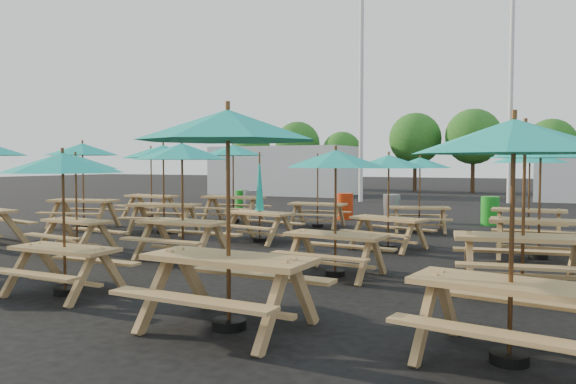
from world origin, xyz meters
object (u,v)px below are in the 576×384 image
at_px(picnic_unit_14, 389,168).
at_px(waste_bin_4, 490,211).
at_px(picnic_unit_19, 530,163).
at_px(waste_bin_0, 242,202).
at_px(picnic_unit_11, 318,166).
at_px(waste_bin_3, 392,208).
at_px(picnic_unit_5, 76,169).
at_px(picnic_unit_9, 182,159).
at_px(picnic_unit_12, 228,140).
at_px(picnic_unit_3, 151,158).
at_px(picnic_unit_15, 420,168).
at_px(picnic_unit_6, 163,157).
at_px(picnic_unit_8, 63,172).
at_px(picnic_unit_13, 336,167).
at_px(picnic_unit_16, 513,153).
at_px(picnic_unit_7, 233,155).
at_px(picnic_unit_10, 260,205).
at_px(picnic_unit_2, 83,155).
at_px(waste_bin_2, 345,206).
at_px(picnic_unit_17, 525,148).
at_px(waste_bin_1, 250,202).
at_px(picnic_unit_18, 541,158).

bearing_deg(picnic_unit_14, waste_bin_4, 91.01).
bearing_deg(picnic_unit_19, waste_bin_0, 162.54).
bearing_deg(picnic_unit_11, waste_bin_4, 27.36).
bearing_deg(waste_bin_3, picnic_unit_14, -76.15).
height_order(picnic_unit_5, picnic_unit_9, picnic_unit_9).
distance_m(picnic_unit_9, picnic_unit_12, 4.73).
relative_size(picnic_unit_3, waste_bin_3, 2.74).
distance_m(picnic_unit_12, picnic_unit_19, 9.94).
distance_m(picnic_unit_15, waste_bin_0, 7.57).
distance_m(picnic_unit_6, waste_bin_3, 7.41).
bearing_deg(picnic_unit_11, picnic_unit_8, -93.64).
distance_m(picnic_unit_5, picnic_unit_13, 5.70).
distance_m(picnic_unit_9, picnic_unit_16, 6.94).
bearing_deg(picnic_unit_8, picnic_unit_7, 107.18).
distance_m(picnic_unit_6, picnic_unit_19, 9.22).
bearing_deg(picnic_unit_13, picnic_unit_11, 119.84).
height_order(picnic_unit_7, picnic_unit_10, picnic_unit_7).
bearing_deg(picnic_unit_16, picnic_unit_7, 140.97).
relative_size(picnic_unit_13, waste_bin_3, 2.44).
xyz_separation_m(picnic_unit_2, picnic_unit_12, (8.80, -6.62, 0.03)).
bearing_deg(picnic_unit_13, waste_bin_2, 113.68).
height_order(picnic_unit_7, waste_bin_4, picnic_unit_7).
height_order(picnic_unit_8, picnic_unit_15, same).
bearing_deg(picnic_unit_17, picnic_unit_16, -99.53).
xyz_separation_m(picnic_unit_15, waste_bin_1, (-6.66, 2.61, -1.30)).
height_order(picnic_unit_7, picnic_unit_18, picnic_unit_7).
relative_size(picnic_unit_14, picnic_unit_19, 0.96).
bearing_deg(picnic_unit_16, picnic_unit_5, 168.94).
bearing_deg(waste_bin_3, picnic_unit_7, -151.58).
distance_m(picnic_unit_13, waste_bin_2, 9.47).
xyz_separation_m(waste_bin_1, waste_bin_4, (8.24, -0.11, 0.00)).
bearing_deg(waste_bin_0, picnic_unit_17, -42.66).
height_order(picnic_unit_7, picnic_unit_16, picnic_unit_7).
bearing_deg(picnic_unit_14, picnic_unit_9, -122.21).
height_order(picnic_unit_12, waste_bin_0, picnic_unit_12).
bearing_deg(picnic_unit_12, picnic_unit_2, 145.39).
bearing_deg(picnic_unit_6, picnic_unit_14, -13.98).
bearing_deg(picnic_unit_6, picnic_unit_9, -60.30).
relative_size(picnic_unit_7, picnic_unit_15, 1.18).
bearing_deg(picnic_unit_5, picnic_unit_12, -22.25).
relative_size(picnic_unit_5, picnic_unit_11, 0.98).
bearing_deg(picnic_unit_5, picnic_unit_15, 56.68).
distance_m(picnic_unit_14, picnic_unit_17, 4.16).
bearing_deg(picnic_unit_18, picnic_unit_6, 177.38).
distance_m(picnic_unit_11, waste_bin_1, 4.84).
xyz_separation_m(picnic_unit_17, picnic_unit_19, (-0.12, 6.15, -0.22)).
xyz_separation_m(picnic_unit_6, picnic_unit_15, (6.02, 3.21, -0.28)).
xyz_separation_m(picnic_unit_3, waste_bin_0, (1.80, 2.90, -1.59)).
bearing_deg(picnic_unit_9, picnic_unit_15, 64.22).
distance_m(picnic_unit_5, waste_bin_3, 9.95).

